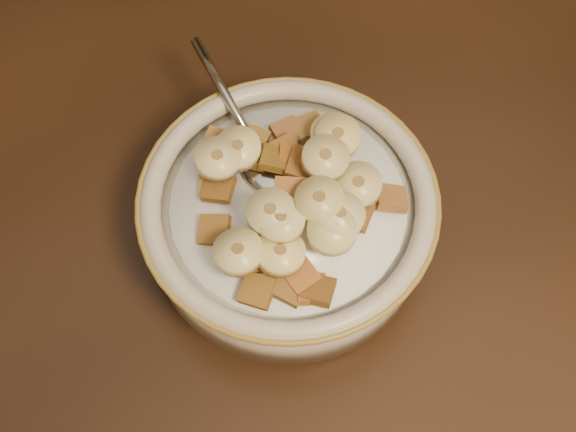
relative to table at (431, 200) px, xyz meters
name	(u,v)px	position (x,y,z in m)	size (l,w,h in m)	color
floor	(352,420)	(0.00, 0.00, -0.78)	(4.00, 4.50, 0.10)	#422816
table	(431,200)	(0.00, 0.00, 0.00)	(1.40, 0.90, 0.04)	#331D0E
cereal_bowl	(288,221)	(-0.12, 0.00, 0.04)	(0.19, 0.19, 0.05)	#AB9D8D
milk	(288,205)	(-0.12, 0.00, 0.07)	(0.16, 0.16, 0.00)	white
spoon	(266,167)	(-0.12, 0.03, 0.07)	(0.03, 0.05, 0.01)	#959595
cereal_square_0	(318,160)	(-0.09, 0.02, 0.08)	(0.02, 0.02, 0.01)	brown
cereal_square_1	(290,193)	(-0.12, -0.01, 0.09)	(0.02, 0.02, 0.01)	brown
cereal_square_2	(219,188)	(-0.16, 0.02, 0.08)	(0.02, 0.02, 0.01)	brown
cereal_square_3	(255,156)	(-0.13, 0.03, 0.08)	(0.02, 0.02, 0.01)	brown
cereal_square_4	(214,230)	(-0.17, -0.01, 0.07)	(0.02, 0.02, 0.01)	brown
cereal_square_5	(290,287)	(-0.14, -0.06, 0.07)	(0.02, 0.02, 0.01)	brown
cereal_square_6	(252,140)	(-0.13, 0.05, 0.07)	(0.02, 0.02, 0.01)	olive
cereal_square_7	(294,160)	(-0.11, 0.02, 0.08)	(0.02, 0.02, 0.01)	brown
cereal_square_8	(309,127)	(-0.09, 0.05, 0.07)	(0.02, 0.02, 0.01)	olive
cereal_square_9	(315,201)	(-0.11, -0.02, 0.09)	(0.02, 0.02, 0.01)	brown
cereal_square_10	(214,183)	(-0.16, 0.03, 0.07)	(0.02, 0.02, 0.01)	olive
cereal_square_11	(288,133)	(-0.10, 0.05, 0.07)	(0.02, 0.02, 0.01)	brown
cereal_square_12	(300,275)	(-0.13, -0.06, 0.08)	(0.02, 0.02, 0.01)	#985625
cereal_square_13	(285,151)	(-0.11, 0.03, 0.08)	(0.02, 0.02, 0.01)	brown
cereal_square_14	(276,159)	(-0.12, 0.03, 0.08)	(0.02, 0.02, 0.01)	brown
cereal_square_15	(218,143)	(-0.15, 0.06, 0.07)	(0.02, 0.02, 0.01)	brown
cereal_square_16	(303,166)	(-0.10, 0.01, 0.08)	(0.02, 0.02, 0.01)	#954D1A
cereal_square_17	(257,291)	(-0.16, -0.06, 0.08)	(0.02, 0.02, 0.01)	#935B1C
cereal_square_18	(318,290)	(-0.12, -0.07, 0.07)	(0.02, 0.02, 0.01)	brown
cereal_square_19	(355,214)	(-0.08, -0.03, 0.08)	(0.02, 0.02, 0.01)	#9A551D
cereal_square_20	(246,259)	(-0.16, -0.04, 0.08)	(0.02, 0.02, 0.01)	#9A6634
cereal_square_21	(391,198)	(-0.05, -0.02, 0.07)	(0.02, 0.02, 0.01)	olive
cereal_square_22	(311,289)	(-0.13, -0.07, 0.07)	(0.02, 0.02, 0.01)	#9B5E2E
cereal_square_23	(216,163)	(-0.16, 0.04, 0.07)	(0.02, 0.02, 0.01)	brown
banana_slice_0	(271,212)	(-0.14, -0.02, 0.09)	(0.03, 0.03, 0.01)	#D1C287
banana_slice_1	(319,200)	(-0.10, -0.02, 0.10)	(0.03, 0.03, 0.01)	#E0CA6D
banana_slice_2	(340,215)	(-0.10, -0.03, 0.09)	(0.03, 0.03, 0.01)	#FDF5A8
banana_slice_3	(333,135)	(-0.08, 0.03, 0.08)	(0.03, 0.03, 0.01)	#DFC871
banana_slice_4	(218,159)	(-0.16, 0.03, 0.09)	(0.03, 0.03, 0.01)	#CCB886
banana_slice_5	(238,252)	(-0.16, -0.04, 0.09)	(0.03, 0.03, 0.01)	beige
banana_slice_6	(280,253)	(-0.14, -0.04, 0.09)	(0.03, 0.03, 0.01)	#E2C66C
banana_slice_7	(358,185)	(-0.08, -0.02, 0.09)	(0.03, 0.03, 0.01)	#E0C685
banana_slice_8	(332,231)	(-0.10, -0.04, 0.09)	(0.03, 0.03, 0.01)	#E7DA74
banana_slice_9	(281,220)	(-0.13, -0.02, 0.09)	(0.03, 0.03, 0.01)	beige
banana_slice_10	(338,137)	(-0.07, 0.03, 0.09)	(0.03, 0.03, 0.01)	#F2D68C
banana_slice_11	(325,158)	(-0.09, 0.01, 0.10)	(0.03, 0.03, 0.01)	#E0BD74
banana_slice_12	(238,149)	(-0.14, 0.04, 0.09)	(0.03, 0.03, 0.01)	#FFE989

